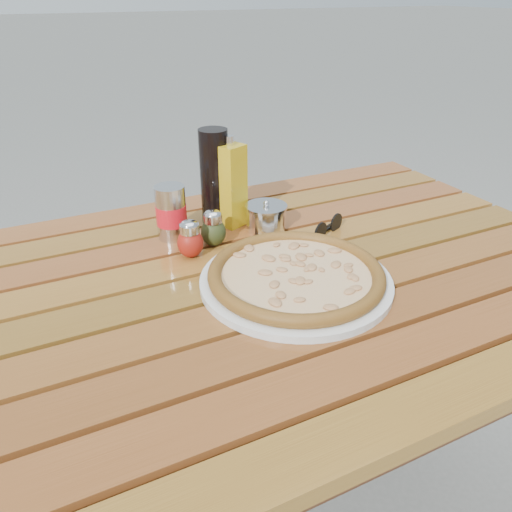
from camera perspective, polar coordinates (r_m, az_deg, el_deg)
name	(u,v)px	position (r m, az deg, el deg)	size (l,w,h in m)	color
table	(260,306)	(1.01, 0.50, -5.75)	(1.40, 0.90, 0.75)	#361A0C
plate	(296,281)	(0.94, 4.55, -2.87)	(0.36, 0.36, 0.01)	silver
pizza	(296,274)	(0.93, 4.59, -2.04)	(0.42, 0.42, 0.03)	#FFE8B6
pepper_shaker	(190,239)	(1.03, -7.54, 1.90)	(0.06, 0.06, 0.08)	#A91F13
oregano_shaker	(213,229)	(1.07, -4.90, 3.15)	(0.06, 0.06, 0.08)	#374019
dark_bottle	(215,177)	(1.16, -4.75, 8.96)	(0.07, 0.07, 0.22)	black
soda_can	(171,213)	(1.11, -9.66, 4.88)	(0.07, 0.07, 0.12)	silver
olive_oil_cruet	(231,185)	(1.14, -2.91, 8.07)	(0.07, 0.07, 0.21)	#BB9814
parmesan_tin	(266,217)	(1.14, 1.16, 4.49)	(0.11, 0.11, 0.07)	white
sunglasses	(327,228)	(1.14, 8.16, 3.21)	(0.11, 0.06, 0.04)	black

